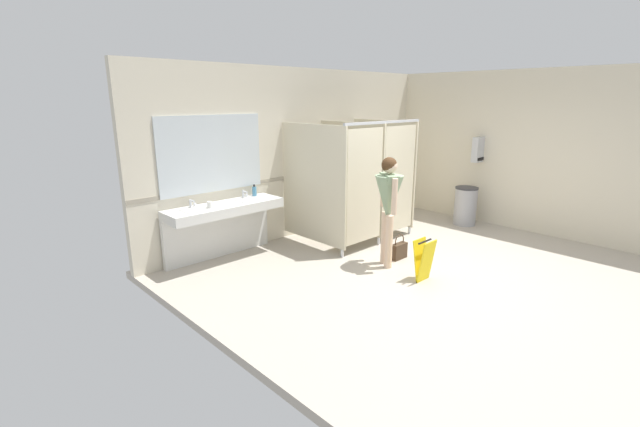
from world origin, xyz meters
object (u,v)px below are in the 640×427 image
Objects in this scene: person_standing at (388,199)px; trash_bin at (465,206)px; paper_towel_dispenser_upper at (479,149)px; handbag at (399,250)px; wet_floor_sign at (424,260)px; soap_dispenser at (254,191)px; paper_cup at (210,205)px.

trash_bin is at bearing 5.83° from person_standing.
paper_towel_dispenser_upper is at bearing -0.07° from trash_bin.
handbag is 0.86m from wet_floor_sign.
soap_dispenser reaches higher than trash_bin.
handbag is (-2.81, -0.26, -1.29)m from paper_towel_dispenser_upper.
paper_towel_dispenser_upper is 1.21× the size of handbag.
paper_cup is at bearing 142.30° from handbag.
wet_floor_sign is (0.83, -2.65, -0.65)m from soap_dispenser.
paper_cup is (-0.93, -0.23, -0.03)m from soap_dispenser.
paper_cup is at bearing 163.92° from paper_towel_dispenser_upper.
paper_cup is at bearing -166.26° from soap_dispenser.
soap_dispenser is 0.96m from paper_cup.
soap_dispenser is at bearing 157.73° from paper_towel_dispenser_upper.
paper_towel_dispenser_upper is at bearing 5.24° from handbag.
soap_dispenser is (-1.27, 1.93, 0.81)m from handbag.
person_standing is (-3.16, -0.29, -0.42)m from paper_towel_dispenser_upper.
wet_floor_sign is (-2.89, -0.98, -0.07)m from trash_bin.
paper_towel_dispenser_upper is 3.10m from handbag.
wet_floor_sign is at bearing -161.33° from trash_bin.
trash_bin is at bearing 179.93° from paper_towel_dispenser_upper.
handbag is at bearing -174.76° from paper_towel_dispenser_upper.
paper_cup reaches higher than handbag.
trash_bin is 2.89m from person_standing.
trash_bin is 7.70× the size of paper_cup.
wet_floor_sign is at bearing -96.87° from person_standing.
soap_dispenser reaches higher than wet_floor_sign.
soap_dispenser is (-4.08, 1.67, -0.48)m from paper_towel_dispenser_upper.
paper_towel_dispenser_upper is 3.20m from person_standing.
soap_dispenser is at bearing 107.51° from wet_floor_sign.
handbag is 4.10× the size of paper_cup.
trash_bin is at bearing -17.24° from paper_cup.
trash_bin is (-0.36, 0.00, -1.06)m from paper_towel_dispenser_upper.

